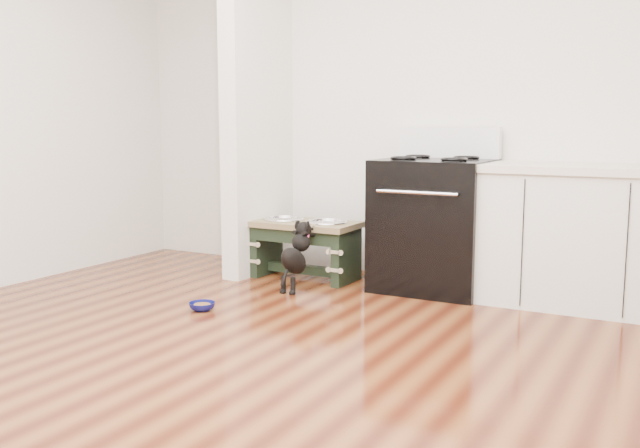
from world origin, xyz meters
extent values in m
plane|color=#41180B|center=(0.00, 0.00, 0.00)|extent=(5.00, 5.00, 0.00)
plane|color=silver|center=(0.00, 2.50, 1.35)|extent=(5.00, 0.00, 5.00)
cube|color=silver|center=(-1.18, 2.10, 1.35)|extent=(0.15, 0.80, 2.70)
cube|color=black|center=(0.25, 2.15, 0.46)|extent=(0.76, 0.65, 0.92)
cube|color=black|center=(0.25, 1.84, 0.40)|extent=(0.58, 0.02, 0.50)
cylinder|color=silver|center=(0.25, 1.80, 0.72)|extent=(0.56, 0.02, 0.02)
cube|color=white|center=(0.25, 2.43, 1.03)|extent=(0.76, 0.08, 0.22)
torus|color=black|center=(0.07, 2.01, 0.93)|extent=(0.18, 0.18, 0.02)
torus|color=black|center=(0.43, 2.01, 0.93)|extent=(0.18, 0.18, 0.02)
torus|color=black|center=(0.07, 2.29, 0.93)|extent=(0.18, 0.18, 0.02)
torus|color=black|center=(0.43, 2.29, 0.93)|extent=(0.18, 0.18, 0.02)
cube|color=silver|center=(1.23, 2.18, 0.43)|extent=(1.20, 0.60, 0.86)
cube|color=#B9B29E|center=(1.23, 2.18, 0.89)|extent=(1.24, 0.64, 0.05)
cube|color=black|center=(1.23, 1.92, 0.05)|extent=(1.20, 0.06, 0.10)
cube|color=black|center=(-1.07, 2.04, 0.20)|extent=(0.07, 0.38, 0.39)
cube|color=black|center=(-0.37, 2.04, 0.20)|extent=(0.07, 0.38, 0.39)
cube|color=black|center=(-0.72, 1.87, 0.34)|extent=(0.63, 0.03, 0.10)
cube|color=black|center=(-0.72, 2.04, 0.07)|extent=(0.63, 0.07, 0.07)
cube|color=brown|center=(-0.72, 2.04, 0.41)|extent=(0.80, 0.43, 0.04)
cylinder|color=silver|center=(-0.91, 2.04, 0.42)|extent=(0.27, 0.27, 0.05)
cylinder|color=silver|center=(-0.54, 2.04, 0.42)|extent=(0.27, 0.27, 0.05)
torus|color=silver|center=(-0.91, 2.04, 0.44)|extent=(0.31, 0.31, 0.02)
torus|color=silver|center=(-0.54, 2.04, 0.44)|extent=(0.31, 0.31, 0.02)
cylinder|color=black|center=(-0.62, 1.55, 0.06)|extent=(0.03, 0.03, 0.12)
cylinder|color=black|center=(-0.54, 1.55, 0.06)|extent=(0.03, 0.03, 0.12)
sphere|color=black|center=(-0.62, 1.54, 0.01)|extent=(0.04, 0.04, 0.04)
sphere|color=black|center=(-0.54, 1.54, 0.01)|extent=(0.04, 0.04, 0.04)
ellipsoid|color=black|center=(-0.58, 1.63, 0.22)|extent=(0.14, 0.32, 0.29)
sphere|color=black|center=(-0.58, 1.73, 0.33)|extent=(0.13, 0.13, 0.13)
sphere|color=black|center=(-0.58, 1.77, 0.42)|extent=(0.11, 0.11, 0.11)
sphere|color=black|center=(-0.62, 1.85, 0.42)|extent=(0.04, 0.04, 0.04)
sphere|color=black|center=(-0.54, 1.85, 0.42)|extent=(0.04, 0.04, 0.04)
cylinder|color=black|center=(-0.58, 1.50, 0.13)|extent=(0.02, 0.09, 0.10)
torus|color=#F0468A|center=(-0.58, 1.75, 0.38)|extent=(0.11, 0.07, 0.10)
imported|color=#0B0F53|center=(-0.83, 0.92, 0.03)|extent=(0.21, 0.21, 0.05)
cylinder|color=brown|center=(-0.83, 0.92, 0.03)|extent=(0.11, 0.11, 0.02)
camera|label=1|loc=(1.90, -2.57, 1.18)|focal=40.00mm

